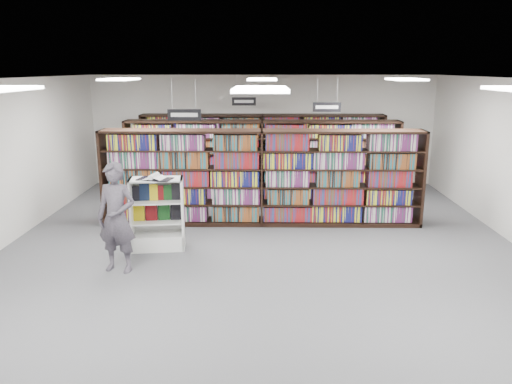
{
  "coord_description": "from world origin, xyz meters",
  "views": [
    {
      "loc": [
        0.04,
        -8.69,
        3.39
      ],
      "look_at": [
        -0.1,
        0.5,
        1.1
      ],
      "focal_mm": 35.0,
      "sensor_mm": 36.0,
      "label": 1
    }
  ],
  "objects_px": {
    "open_book": "(155,178)",
    "endcap_display": "(158,224)",
    "bookshelf_row_near": "(262,178)",
    "shopper": "(117,218)"
  },
  "relations": [
    {
      "from": "bookshelf_row_near",
      "to": "open_book",
      "type": "relative_size",
      "value": 10.29
    },
    {
      "from": "open_book",
      "to": "endcap_display",
      "type": "bearing_deg",
      "value": 103.52
    },
    {
      "from": "endcap_display",
      "to": "shopper",
      "type": "xyz_separation_m",
      "value": [
        -0.45,
        -1.11,
        0.47
      ]
    },
    {
      "from": "open_book",
      "to": "bookshelf_row_near",
      "type": "bearing_deg",
      "value": 53.91
    },
    {
      "from": "bookshelf_row_near",
      "to": "open_book",
      "type": "height_order",
      "value": "bookshelf_row_near"
    },
    {
      "from": "endcap_display",
      "to": "shopper",
      "type": "bearing_deg",
      "value": -119.52
    },
    {
      "from": "bookshelf_row_near",
      "to": "endcap_display",
      "type": "distance_m",
      "value": 2.61
    },
    {
      "from": "bookshelf_row_near",
      "to": "shopper",
      "type": "bearing_deg",
      "value": -132.03
    },
    {
      "from": "open_book",
      "to": "shopper",
      "type": "xyz_separation_m",
      "value": [
        -0.45,
        -0.99,
        -0.48
      ]
    },
    {
      "from": "endcap_display",
      "to": "open_book",
      "type": "relative_size",
      "value": 2.04
    }
  ]
}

